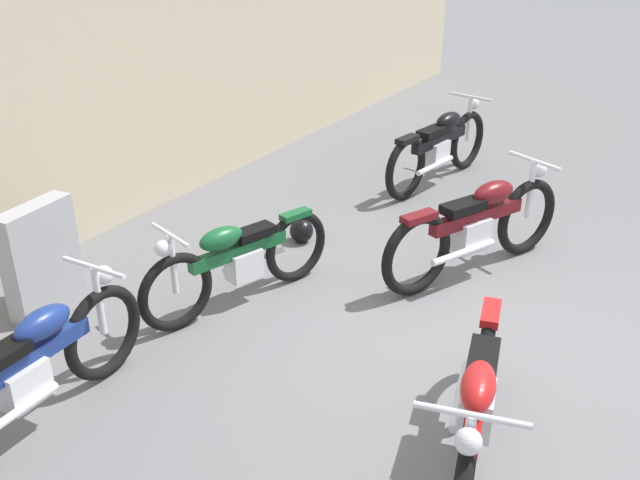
{
  "coord_description": "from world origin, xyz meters",
  "views": [
    {
      "loc": [
        -4.78,
        -1.46,
        3.25
      ],
      "look_at": [
        -0.06,
        1.48,
        0.55
      ],
      "focal_mm": 39.52,
      "sensor_mm": 36.0,
      "label": 1
    }
  ],
  "objects": [
    {
      "name": "stone_marker",
      "position": [
        -1.51,
        3.4,
        0.48
      ],
      "size": [
        0.72,
        0.27,
        0.97
      ],
      "primitive_type": "cube",
      "rotation": [
        0.0,
        0.0,
        0.1
      ],
      "color": "#9E9EA3",
      "rests_on": "ground_plane"
    },
    {
      "name": "building_wall",
      "position": [
        0.0,
        4.33,
        1.69
      ],
      "size": [
        18.0,
        0.3,
        3.38
      ],
      "primitive_type": "cube",
      "color": "beige",
      "rests_on": "ground_plane"
    },
    {
      "name": "motorcycle_red",
      "position": [
        -1.38,
        -0.46,
        0.45
      ],
      "size": [
        2.06,
        0.78,
        0.94
      ],
      "rotation": [
        0.0,
        0.0,
        3.4
      ],
      "color": "black",
      "rests_on": "ground_plane"
    },
    {
      "name": "motorcycle_maroon",
      "position": [
        1.1,
        0.46,
        0.48
      ],
      "size": [
        2.09,
        1.08,
        1.01
      ],
      "rotation": [
        0.0,
        0.0,
        -0.41
      ],
      "color": "black",
      "rests_on": "ground_plane"
    },
    {
      "name": "motorcycle_black",
      "position": [
        3.12,
        1.71,
        0.47
      ],
      "size": [
        2.18,
        0.62,
        0.98
      ],
      "rotation": [
        0.0,
        0.0,
        -0.15
      ],
      "color": "black",
      "rests_on": "ground_plane"
    },
    {
      "name": "motorcycle_green",
      "position": [
        -0.57,
        2.01,
        0.43
      ],
      "size": [
        1.91,
        0.78,
        0.88
      ],
      "rotation": [
        0.0,
        0.0,
        2.85
      ],
      "color": "black",
      "rests_on": "ground_plane"
    },
    {
      "name": "motorcycle_blue",
      "position": [
        -2.57,
        2.18,
        0.45
      ],
      "size": [
        2.08,
        0.58,
        0.93
      ],
      "rotation": [
        0.0,
        0.0,
        0.05
      ],
      "color": "black",
      "rests_on": "ground_plane"
    },
    {
      "name": "ground_plane",
      "position": [
        0.0,
        0.0,
        0.0
      ],
      "size": [
        40.0,
        40.0,
        0.0
      ],
      "primitive_type": "plane",
      "color": "slate"
    },
    {
      "name": "helmet",
      "position": [
        0.77,
        2.23,
        0.13
      ],
      "size": [
        0.25,
        0.25,
        0.25
      ],
      "primitive_type": "sphere",
      "color": "black",
      "rests_on": "ground_plane"
    }
  ]
}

